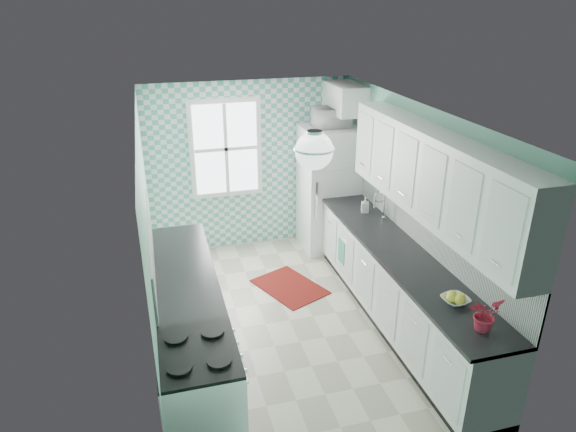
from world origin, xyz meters
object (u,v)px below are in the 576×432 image
object	(u,v)px
ceiling_light	(314,150)
potted_plant	(485,314)
sink	(371,222)
stove	(201,397)
fridge	(329,189)
microwave	(332,117)
fruit_bowl	(455,300)

from	to	relation	value
ceiling_light	potted_plant	bearing A→B (deg)	-41.54
ceiling_light	sink	size ratio (longest dim) A/B	0.66
potted_plant	stove	bearing A→B (deg)	173.05
stove	ceiling_light	bearing A→B (deg)	30.30
fridge	stove	world-z (taller)	fridge
stove	microwave	size ratio (longest dim) A/B	1.92
fruit_bowl	potted_plant	bearing A→B (deg)	-90.00
sink	potted_plant	size ratio (longest dim) A/B	1.78
sink	microwave	xyz separation A→B (m)	(-0.09, 1.31, 1.06)
ceiling_light	potted_plant	xyz separation A→B (m)	(1.20, -1.06, -1.23)
fridge	sink	xyz separation A→B (m)	(0.09, -1.31, 0.00)
microwave	fruit_bowl	bearing A→B (deg)	93.38
sink	stove	bearing A→B (deg)	-136.33
stove	sink	size ratio (longest dim) A/B	1.84
fruit_bowl	microwave	world-z (taller)	microwave
sink	microwave	size ratio (longest dim) A/B	1.04
ceiling_light	fruit_bowl	bearing A→B (deg)	-28.19
stove	sink	world-z (taller)	sink
potted_plant	fruit_bowl	bearing A→B (deg)	90.00
fruit_bowl	potted_plant	distance (m)	0.44
sink	potted_plant	world-z (taller)	sink
fridge	stove	bearing A→B (deg)	-123.41
fridge	sink	distance (m)	1.31
ceiling_light	fridge	distance (m)	3.15
stove	potted_plant	xyz separation A→B (m)	(2.40, -0.29, 0.58)
sink	fruit_bowl	size ratio (longest dim) A/B	2.18
microwave	ceiling_light	bearing A→B (deg)	68.61
fruit_bowl	ceiling_light	bearing A→B (deg)	151.81
stove	sink	distance (m)	3.19
stove	fruit_bowl	xyz separation A→B (m)	(2.40, 0.13, 0.46)
ceiling_light	fruit_bowl	size ratio (longest dim) A/B	1.43
fridge	fruit_bowl	world-z (taller)	fridge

